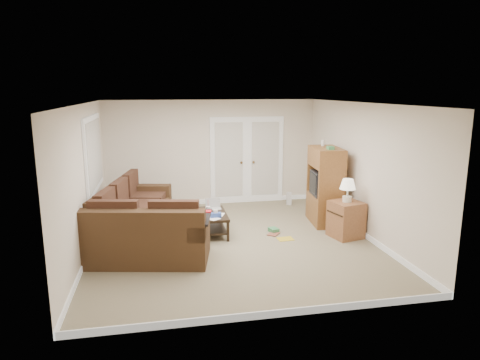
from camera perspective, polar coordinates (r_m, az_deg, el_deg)
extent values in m
plane|color=gray|center=(7.94, -1.05, -8.17)|extent=(5.50, 5.50, 0.00)
cube|color=white|center=(7.45, -1.13, 10.18)|extent=(5.00, 5.50, 0.02)
cube|color=silver|center=(7.59, -20.03, -0.04)|extent=(0.02, 5.50, 2.50)
cube|color=silver|center=(8.39, 15.99, 1.32)|extent=(0.02, 5.50, 2.50)
cube|color=silver|center=(10.28, -3.74, 3.66)|extent=(5.00, 0.02, 2.50)
cube|color=silver|center=(4.99, 4.40, -5.37)|extent=(5.00, 0.02, 2.50)
cube|color=silver|center=(10.34, -1.50, 2.47)|extent=(0.90, 0.04, 2.13)
cube|color=silver|center=(10.52, 3.34, 2.62)|extent=(0.90, 0.04, 2.13)
cube|color=silver|center=(10.31, -1.48, 2.72)|extent=(0.68, 0.02, 1.80)
cube|color=silver|center=(10.49, 3.38, 2.87)|extent=(0.68, 0.02, 1.80)
cube|color=silver|center=(8.51, -18.97, 3.33)|extent=(0.04, 1.92, 1.42)
cube|color=silver|center=(8.50, -18.80, 3.34)|extent=(0.02, 1.74, 1.24)
cube|color=#442E1A|center=(8.50, -13.78, -5.48)|extent=(1.48, 2.70, 0.47)
cube|color=#442E1A|center=(8.47, -16.34, -2.37)|extent=(0.76, 2.55, 0.48)
cube|color=#442E1A|center=(9.48, -12.23, -1.37)|extent=(1.03, 0.46, 0.24)
cube|color=#44281B|center=(8.40, -13.29, -3.54)|extent=(1.13, 2.52, 0.13)
cube|color=#442E1A|center=(7.22, -12.34, -8.59)|extent=(2.16, 1.37, 0.47)
cube|color=#442E1A|center=(6.73, -13.20, -5.91)|extent=(2.01, 0.66, 0.48)
cube|color=#442E1A|center=(6.96, -5.47, -6.04)|extent=(0.46, 1.03, 0.24)
cube|color=#44281B|center=(7.20, -12.30, -6.11)|extent=(1.98, 1.02, 0.13)
cube|color=black|center=(6.92, -5.49, -4.94)|extent=(0.52, 0.94, 0.03)
cube|color=red|center=(7.15, -5.30, -4.20)|extent=(0.37, 0.20, 0.02)
cube|color=black|center=(8.23, -3.65, -4.57)|extent=(0.52, 1.02, 0.05)
cube|color=black|center=(8.30, -3.62, -6.25)|extent=(0.44, 0.95, 0.03)
cylinder|color=silver|center=(8.15, -4.26, -4.03)|extent=(0.08, 0.08, 0.15)
cylinder|color=red|center=(8.11, -4.28, -3.09)|extent=(0.01, 0.01, 0.13)
cube|color=#314D9F|center=(7.95, -3.27, -4.68)|extent=(0.20, 0.11, 0.08)
cube|color=white|center=(8.13, -3.57, -4.58)|extent=(0.34, 0.56, 0.00)
cube|color=brown|center=(9.09, 11.16, -3.80)|extent=(0.64, 1.04, 0.59)
cube|color=brown|center=(8.86, 11.45, 2.98)|extent=(0.64, 1.04, 0.40)
cube|color=black|center=(8.96, 11.18, -0.45)|extent=(0.53, 0.64, 0.49)
cube|color=black|center=(8.89, 9.69, -0.36)|extent=(0.06, 0.51, 0.40)
cube|color=#3B834C|center=(8.60, 11.97, 4.22)|extent=(0.14, 0.19, 0.06)
cylinder|color=silver|center=(9.11, 10.99, 4.87)|extent=(0.07, 0.07, 0.12)
cube|color=brown|center=(8.30, 13.94, -5.13)|extent=(0.64, 0.64, 0.69)
cylinder|color=silver|center=(8.19, 14.08, -2.48)|extent=(0.17, 0.17, 0.11)
cylinder|color=silver|center=(8.16, 14.13, -1.62)|extent=(0.03, 0.03, 0.15)
cone|color=silver|center=(8.13, 14.18, -0.53)|extent=(0.30, 0.30, 0.19)
cube|color=silver|center=(10.40, 6.56, -2.47)|extent=(0.15, 0.13, 0.30)
cube|color=gold|center=(8.09, 6.06, -7.81)|extent=(0.31, 0.25, 0.01)
cube|color=#3B834C|center=(8.44, 4.50, -6.66)|extent=(0.20, 0.23, 0.08)
imported|color=brown|center=(8.35, 3.91, -7.09)|extent=(0.30, 0.31, 0.02)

